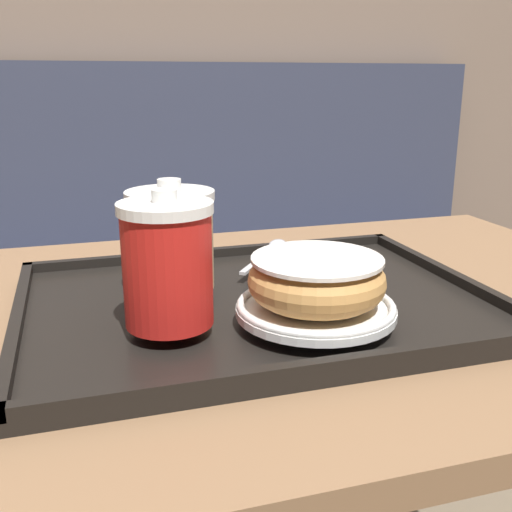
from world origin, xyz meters
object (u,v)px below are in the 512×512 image
coffee_cup_rear (171,239)px  donut_chocolate_glazed (317,279)px  coffee_cup_front (167,263)px  spoon (272,249)px

coffee_cup_rear → donut_chocolate_glazed: (0.12, -0.12, -0.02)m
coffee_cup_front → donut_chocolate_glazed: size_ratio=0.95×
spoon → donut_chocolate_glazed: bearing=-149.7°
coffee_cup_front → spoon: coffee_cup_front is taller
coffee_cup_front → donut_chocolate_glazed: 0.15m
coffee_cup_front → spoon: size_ratio=1.04×
coffee_cup_front → donut_chocolate_glazed: coffee_cup_front is taller
donut_chocolate_glazed → spoon: (0.03, 0.23, -0.03)m
coffee_cup_rear → coffee_cup_front: bearing=-101.1°
donut_chocolate_glazed → spoon: 0.23m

